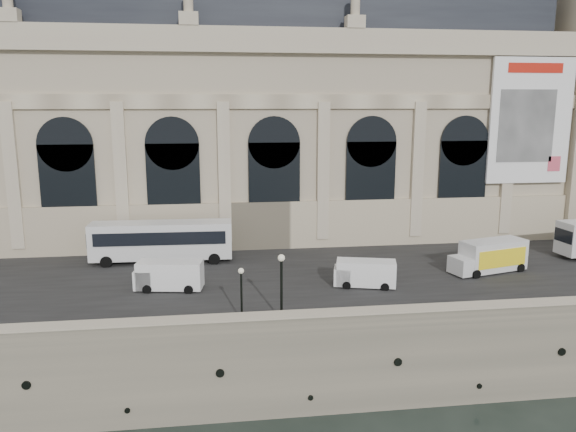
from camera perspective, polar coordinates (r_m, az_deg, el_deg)
name	(u,v)px	position (r m, az deg, el deg)	size (l,w,h in m)	color
ground	(368,412)	(41.20, 8.10, -19.12)	(260.00, 260.00, 0.00)	black
quay	(294,245)	(72.05, 0.66, -2.95)	(160.00, 70.00, 6.00)	gray
street	(328,269)	(51.31, 4.07, -5.42)	(160.00, 24.00, 0.06)	#2D2D2D
parapet	(368,318)	(38.81, 8.13, -10.23)	(160.00, 1.40, 1.21)	gray
museum	(248,113)	(65.07, -4.07, 10.38)	(69.00, 18.70, 29.10)	#BEB092
bus_left	(162,240)	(54.26, -12.72, -2.40)	(13.25, 3.40, 3.88)	silver
van_b	(362,273)	(46.66, 7.53, -5.80)	(5.30, 3.07, 2.22)	white
van_c	(166,275)	(46.50, -12.28, -5.91)	(5.62, 2.84, 2.39)	white
box_truck	(489,256)	(53.17, 19.79, -3.89)	(7.49, 4.05, 2.88)	silver
lamp_left	(241,295)	(38.87, -4.75, -8.05)	(0.40, 0.40, 3.88)	black
lamp_right	(281,288)	(38.82, -0.67, -7.34)	(0.49, 0.49, 4.78)	black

